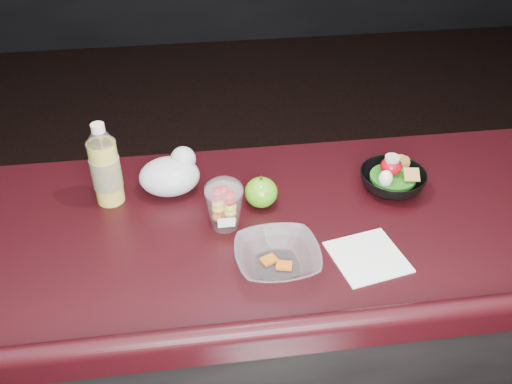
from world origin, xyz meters
TOP-DOWN VIEW (x-y plane):
  - counter at (0.00, 0.30)m, footprint 4.06×0.71m
  - lemonade_bottle at (-0.39, 0.45)m, footprint 0.08×0.08m
  - fruit_cup at (-0.10, 0.31)m, footprint 0.10×0.10m
  - green_apple at (-0.00, 0.38)m, footprint 0.09×0.09m
  - plastic_bag at (-0.23, 0.47)m, footprint 0.16×0.13m
  - snack_bowl at (0.36, 0.40)m, footprint 0.21×0.21m
  - takeout_bowl at (0.00, 0.15)m, footprint 0.20×0.20m
  - paper_napkin at (0.22, 0.14)m, footprint 0.19×0.19m

SIDE VIEW (x-z plane):
  - counter at x=0.00m, z-range 0.00..1.02m
  - paper_napkin at x=0.22m, z-range 1.02..1.02m
  - takeout_bowl at x=0.00m, z-range 1.02..1.07m
  - snack_bowl at x=0.36m, z-range 1.00..1.10m
  - green_apple at x=0.00m, z-range 1.02..1.10m
  - plastic_bag at x=-0.23m, z-range 1.01..1.13m
  - fruit_cup at x=-0.10m, z-range 1.02..1.16m
  - lemonade_bottle at x=-0.39m, z-range 1.00..1.23m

